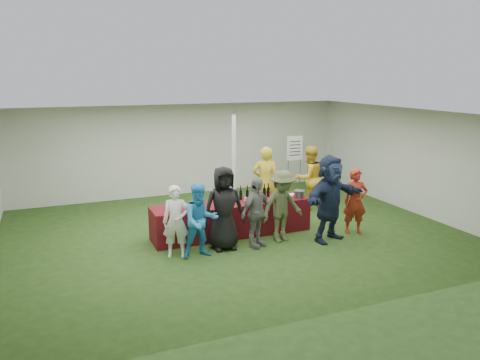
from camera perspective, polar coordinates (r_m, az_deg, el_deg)
name	(u,v)px	position (r m, az deg, el deg)	size (l,w,h in m)	color
ground	(233,233)	(10.74, -0.85, -6.52)	(60.00, 60.00, 0.00)	#284719
tent	(234,165)	(11.65, -0.75, 1.89)	(10.00, 10.00, 10.00)	white
serving_table	(232,219)	(10.55, -1.01, -4.73)	(3.60, 0.80, 0.75)	#620C12
wine_bottles	(255,193)	(10.78, 1.85, -1.62)	(0.77, 0.15, 0.32)	black
wine_glasses	(222,202)	(10.07, -2.27, -2.71)	(2.73, 0.09, 0.16)	silver
water_bottle	(235,197)	(10.53, -0.58, -2.05)	(0.07, 0.07, 0.23)	silver
bar_towel	(291,195)	(11.12, 6.28, -1.81)	(0.25, 0.18, 0.03)	white
dump_bucket	(299,194)	(10.90, 7.22, -1.73)	(0.25, 0.25, 0.18)	slate
wine_list_sign	(295,153)	(13.74, 6.67, 3.32)	(0.50, 0.03, 1.80)	slate
staff_pourer	(265,182)	(11.74, 3.11, -0.27)	(0.66, 0.43, 1.81)	gold
staff_back	(309,178)	(12.58, 8.41, 0.26)	(0.83, 0.65, 1.71)	gold
customer_0	(176,222)	(9.30, -7.80, -5.04)	(0.53, 0.35, 1.44)	white
customer_1	(201,221)	(9.22, -4.84, -4.97)	(0.73, 0.56, 1.49)	#288FD8
customer_2	(224,208)	(9.59, -1.98, -3.45)	(0.85, 0.55, 1.74)	black
customer_3	(256,213)	(9.72, 1.97, -4.00)	(0.87, 0.36, 1.49)	slate
customer_4	(282,206)	(10.08, 5.16, -3.19)	(1.01, 0.58, 1.57)	#47502E
customer_5	(330,198)	(10.23, 10.91, -2.20)	(1.76, 0.56, 1.89)	#19233E
customer_6	(355,201)	(10.88, 13.87, -2.54)	(0.54, 0.36, 1.49)	#9D2817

